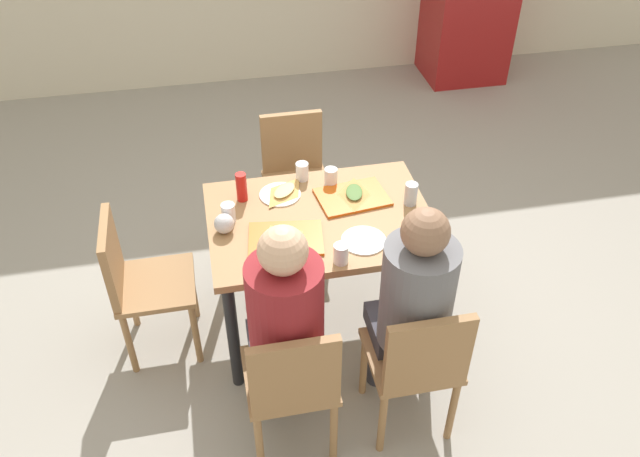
# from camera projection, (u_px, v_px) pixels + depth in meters

# --- Properties ---
(ground_plane) EXTENTS (10.00, 10.00, 0.02)m
(ground_plane) POSITION_uv_depth(u_px,v_px,m) (320.00, 320.00, 3.79)
(ground_plane) COLOR #9E998E
(main_table) EXTENTS (1.14, 0.83, 0.75)m
(main_table) POSITION_uv_depth(u_px,v_px,m) (320.00, 232.00, 3.37)
(main_table) COLOR #9E7247
(main_table) RESTS_ON ground_plane
(chair_near_left) EXTENTS (0.40, 0.40, 0.86)m
(chair_near_left) POSITION_uv_depth(u_px,v_px,m) (292.00, 382.00, 2.81)
(chair_near_left) COLOR #9E7247
(chair_near_left) RESTS_ON ground_plane
(chair_near_right) EXTENTS (0.40, 0.40, 0.86)m
(chair_near_right) POSITION_uv_depth(u_px,v_px,m) (418.00, 361.00, 2.90)
(chair_near_right) COLOR #9E7247
(chair_near_right) RESTS_ON ground_plane
(chair_far_side) EXTENTS (0.40, 0.40, 0.86)m
(chair_far_side) POSITION_uv_depth(u_px,v_px,m) (295.00, 171.00, 4.07)
(chair_far_side) COLOR #9E7247
(chair_far_side) RESTS_ON ground_plane
(chair_left_end) EXTENTS (0.40, 0.40, 0.86)m
(chair_left_end) POSITION_uv_depth(u_px,v_px,m) (137.00, 278.00, 3.32)
(chair_left_end) COLOR #9E7247
(chair_left_end) RESTS_ON ground_plane
(person_in_red) EXTENTS (0.32, 0.42, 1.27)m
(person_in_red) POSITION_uv_depth(u_px,v_px,m) (285.00, 319.00, 2.77)
(person_in_red) COLOR #383842
(person_in_red) RESTS_ON ground_plane
(person_in_brown_jacket) EXTENTS (0.32, 0.42, 1.27)m
(person_in_brown_jacket) POSITION_uv_depth(u_px,v_px,m) (413.00, 300.00, 2.85)
(person_in_brown_jacket) COLOR #383842
(person_in_brown_jacket) RESTS_ON ground_plane
(tray_red_near) EXTENTS (0.39, 0.31, 0.02)m
(tray_red_near) POSITION_uv_depth(u_px,v_px,m) (286.00, 239.00, 3.16)
(tray_red_near) COLOR #D85914
(tray_red_near) RESTS_ON main_table
(tray_red_far) EXTENTS (0.39, 0.30, 0.02)m
(tray_red_far) POSITION_uv_depth(u_px,v_px,m) (352.00, 197.00, 3.43)
(tray_red_far) COLOR #D85914
(tray_red_far) RESTS_ON main_table
(paper_plate_center) EXTENTS (0.22, 0.22, 0.01)m
(paper_plate_center) POSITION_uv_depth(u_px,v_px,m) (280.00, 194.00, 3.45)
(paper_plate_center) COLOR white
(paper_plate_center) RESTS_ON main_table
(paper_plate_near_edge) EXTENTS (0.22, 0.22, 0.01)m
(paper_plate_near_edge) POSITION_uv_depth(u_px,v_px,m) (364.00, 240.00, 3.16)
(paper_plate_near_edge) COLOR white
(paper_plate_near_edge) RESTS_ON main_table
(pizza_slice_a) EXTENTS (0.22, 0.23, 0.02)m
(pizza_slice_a) POSITION_uv_depth(u_px,v_px,m) (285.00, 238.00, 3.14)
(pizza_slice_a) COLOR tan
(pizza_slice_a) RESTS_ON tray_red_near
(pizza_slice_b) EXTENTS (0.17, 0.24, 0.02)m
(pizza_slice_b) POSITION_uv_depth(u_px,v_px,m) (354.00, 193.00, 3.43)
(pizza_slice_b) COLOR #C68C47
(pizza_slice_b) RESTS_ON tray_red_far
(pizza_slice_c) EXTENTS (0.24, 0.25, 0.02)m
(pizza_slice_c) POSITION_uv_depth(u_px,v_px,m) (284.00, 191.00, 3.45)
(pizza_slice_c) COLOR tan
(pizza_slice_c) RESTS_ON paper_plate_center
(plastic_cup_a) EXTENTS (0.07, 0.07, 0.10)m
(plastic_cup_a) POSITION_uv_depth(u_px,v_px,m) (302.00, 171.00, 3.54)
(plastic_cup_a) COLOR white
(plastic_cup_a) RESTS_ON main_table
(plastic_cup_b) EXTENTS (0.07, 0.07, 0.10)m
(plastic_cup_b) POSITION_uv_depth(u_px,v_px,m) (341.00, 254.00, 3.01)
(plastic_cup_b) COLOR white
(plastic_cup_b) RESTS_ON main_table
(plastic_cup_c) EXTENTS (0.07, 0.07, 0.10)m
(plastic_cup_c) POSITION_uv_depth(u_px,v_px,m) (228.00, 213.00, 3.25)
(plastic_cup_c) COLOR white
(plastic_cup_c) RESTS_ON main_table
(plastic_cup_d) EXTENTS (0.07, 0.07, 0.10)m
(plastic_cup_d) POSITION_uv_depth(u_px,v_px,m) (331.00, 177.00, 3.50)
(plastic_cup_d) COLOR white
(plastic_cup_d) RESTS_ON main_table
(soda_can) EXTENTS (0.07, 0.07, 0.12)m
(soda_can) POSITION_uv_depth(u_px,v_px,m) (411.00, 194.00, 3.36)
(soda_can) COLOR #B7BCC6
(soda_can) RESTS_ON main_table
(condiment_bottle) EXTENTS (0.06, 0.06, 0.16)m
(condiment_bottle) POSITION_uv_depth(u_px,v_px,m) (241.00, 187.00, 3.37)
(condiment_bottle) COLOR red
(condiment_bottle) RESTS_ON main_table
(foil_bundle) EXTENTS (0.10, 0.10, 0.10)m
(foil_bundle) POSITION_uv_depth(u_px,v_px,m) (224.00, 224.00, 3.19)
(foil_bundle) COLOR silver
(foil_bundle) RESTS_ON main_table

